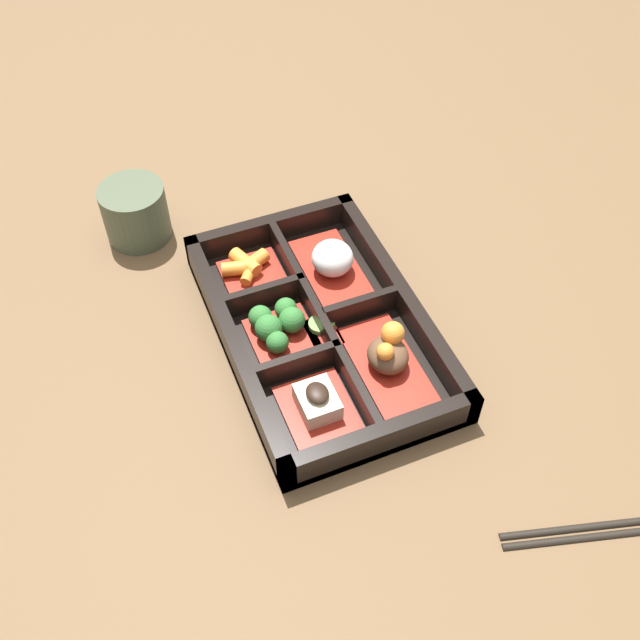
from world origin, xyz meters
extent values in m
plane|color=brown|center=(0.00, 0.00, 0.00)|extent=(3.00, 3.00, 0.00)
cube|color=black|center=(0.00, 0.00, 0.01)|extent=(0.31, 0.20, 0.01)
cube|color=black|center=(0.00, -0.09, 0.02)|extent=(0.31, 0.01, 0.04)
cube|color=black|center=(0.00, 0.09, 0.02)|extent=(0.31, 0.01, 0.04)
cube|color=black|center=(-0.15, 0.00, 0.02)|extent=(0.01, 0.20, 0.04)
cube|color=black|center=(0.15, 0.00, 0.02)|extent=(0.01, 0.20, 0.04)
cube|color=black|center=(0.00, 0.00, 0.02)|extent=(0.28, 0.01, 0.04)
cube|color=black|center=(-0.05, -0.04, 0.02)|extent=(0.01, 0.09, 0.04)
cube|color=black|center=(0.04, -0.04, 0.02)|extent=(0.01, 0.09, 0.04)
cube|color=black|center=(0.00, 0.04, 0.02)|extent=(0.01, 0.08, 0.04)
cube|color=maroon|center=(-0.07, 0.04, 0.01)|extent=(0.12, 0.06, 0.01)
ellipsoid|color=silver|center=(-0.07, 0.04, 0.03)|extent=(0.05, 0.04, 0.04)
cube|color=maroon|center=(0.07, 0.04, 0.01)|extent=(0.12, 0.06, 0.01)
ellipsoid|color=brown|center=(0.07, 0.04, 0.03)|extent=(0.04, 0.04, 0.03)
sphere|color=orange|center=(0.06, 0.05, 0.05)|extent=(0.02, 0.02, 0.02)
sphere|color=orange|center=(0.08, 0.04, 0.05)|extent=(0.02, 0.02, 0.02)
cube|color=maroon|center=(-0.10, -0.04, 0.01)|extent=(0.07, 0.06, 0.01)
cylinder|color=orange|center=(-0.10, -0.04, 0.02)|extent=(0.04, 0.03, 0.01)
cylinder|color=orange|center=(-0.11, -0.03, 0.02)|extent=(0.03, 0.03, 0.02)
cylinder|color=orange|center=(-0.10, -0.05, 0.02)|extent=(0.02, 0.04, 0.02)
cylinder|color=orange|center=(-0.11, -0.04, 0.02)|extent=(0.04, 0.03, 0.02)
cube|color=maroon|center=(0.00, -0.04, 0.01)|extent=(0.08, 0.06, 0.01)
sphere|color=#2D6B2D|center=(-0.01, -0.05, 0.03)|extent=(0.03, 0.03, 0.03)
sphere|color=#2D6B2D|center=(-0.01, -0.03, 0.03)|extent=(0.03, 0.03, 0.03)
sphere|color=#2D6B2D|center=(0.01, -0.05, 0.03)|extent=(0.02, 0.02, 0.02)
sphere|color=#2D6B2D|center=(-0.02, -0.05, 0.03)|extent=(0.02, 0.02, 0.02)
sphere|color=#2D6B2D|center=(-0.03, -0.03, 0.03)|extent=(0.02, 0.02, 0.02)
cube|color=maroon|center=(0.09, -0.04, 0.01)|extent=(0.07, 0.06, 0.01)
cube|color=beige|center=(0.09, -0.04, 0.02)|extent=(0.04, 0.03, 0.02)
ellipsoid|color=black|center=(0.09, -0.04, 0.04)|extent=(0.03, 0.02, 0.01)
cube|color=maroon|center=(0.01, 0.00, 0.01)|extent=(0.04, 0.03, 0.01)
cylinder|color=#75A84C|center=(0.00, 0.00, 0.02)|extent=(0.02, 0.02, 0.01)
cylinder|color=#75A84C|center=(0.00, 0.01, 0.02)|extent=(0.02, 0.02, 0.00)
cylinder|color=#424C38|center=(-0.22, -0.14, 0.03)|extent=(0.07, 0.07, 0.07)
cylinder|color=#597A38|center=(-0.22, -0.14, 0.06)|extent=(0.06, 0.06, 0.01)
cylinder|color=black|center=(0.29, 0.16, 0.00)|extent=(0.06, 0.21, 0.01)
cylinder|color=black|center=(0.30, 0.16, 0.00)|extent=(0.06, 0.21, 0.01)
camera|label=1|loc=(0.45, -0.18, 0.60)|focal=42.00mm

